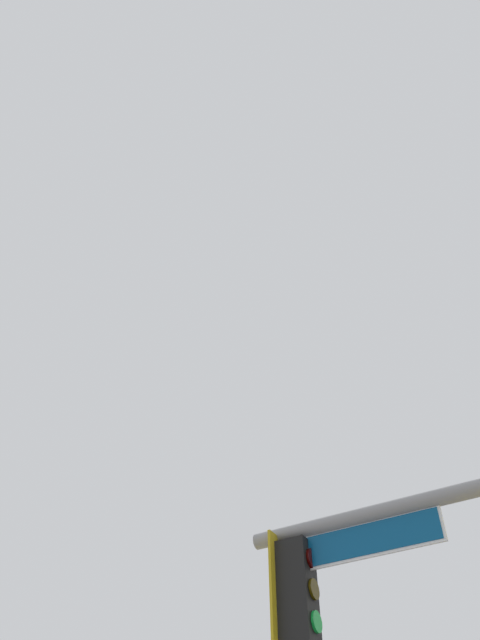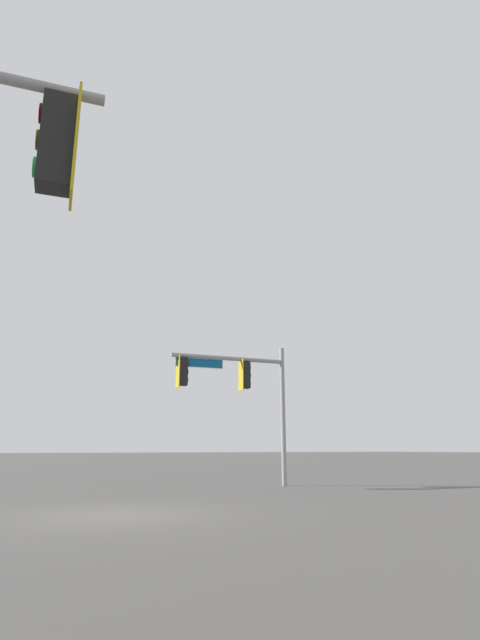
# 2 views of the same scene
# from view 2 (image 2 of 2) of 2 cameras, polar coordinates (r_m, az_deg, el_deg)

# --- Properties ---
(ground_plane) EXTENTS (400.00, 400.00, 0.00)m
(ground_plane) POSITION_cam_2_polar(r_m,az_deg,el_deg) (12.57, -14.24, -20.80)
(ground_plane) COLOR #514F4C
(signal_pole_near) EXTENTS (4.98, 0.86, 5.72)m
(signal_pole_near) POSITION_cam_2_polar(r_m,az_deg,el_deg) (20.81, -0.24, -7.16)
(signal_pole_near) COLOR gray
(signal_pole_near) RESTS_ON ground_plane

